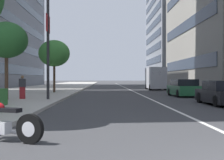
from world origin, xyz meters
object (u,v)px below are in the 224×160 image
car_lead_in_lane (184,88)px  delivery_van_ahead (155,78)px  motorcycle_under_tarp (1,122)px  street_tree_mid_sidewalk (6,40)px  street_tree_by_lamp_post (54,53)px  car_following_behind (222,93)px  street_lamp_with_banners (53,21)px  pedestrian_on_plaza (22,87)px

car_lead_in_lane → delivery_van_ahead: bearing=-1.9°
motorcycle_under_tarp → car_lead_in_lane: (17.56, -8.91, 0.22)m
street_tree_mid_sidewalk → street_tree_by_lamp_post: bearing=-7.4°
street_tree_by_lamp_post → car_following_behind: bearing=-137.4°
car_lead_in_lane → street_tree_mid_sidewalk: 14.18m
delivery_van_ahead → street_lamp_with_banners: 22.22m
motorcycle_under_tarp → car_following_behind: 13.14m
car_lead_in_lane → street_tree_by_lamp_post: bearing=67.0°
motorcycle_under_tarp → street_lamp_with_banners: (12.27, 0.84, 4.67)m
delivery_van_ahead → street_tree_mid_sidewalk: 23.75m
pedestrian_on_plaza → street_tree_mid_sidewalk: bearing=133.8°
street_tree_mid_sidewalk → street_tree_by_lamp_post: 10.11m
motorcycle_under_tarp → delivery_van_ahead: delivery_van_ahead is taller
motorcycle_under_tarp → delivery_van_ahead: size_ratio=0.41×
motorcycle_under_tarp → pedestrian_on_plaza: (12.66, 2.91, 0.45)m
motorcycle_under_tarp → delivery_van_ahead: 33.14m
car_following_behind → street_tree_by_lamp_post: street_tree_by_lamp_post is taller
motorcycle_under_tarp → car_lead_in_lane: bearing=-94.0°
car_following_behind → motorcycle_under_tarp: bearing=136.7°
car_following_behind → car_lead_in_lane: 7.96m
street_tree_mid_sidewalk → pedestrian_on_plaza: bearing=-47.0°
street_lamp_with_banners → pedestrian_on_plaza: 4.71m
street_tree_mid_sidewalk → pedestrian_on_plaza: (0.74, -0.79, -2.95)m
motorcycle_under_tarp → car_following_behind: size_ratio=0.51×
car_lead_in_lane → delivery_van_ahead: size_ratio=0.83×
street_lamp_with_banners → street_tree_by_lamp_post: street_lamp_with_banners is taller
motorcycle_under_tarp → pedestrian_on_plaza: pedestrian_on_plaza is taller
street_tree_by_lamp_post → motorcycle_under_tarp: bearing=-173.8°
car_following_behind → street_tree_mid_sidewalk: 13.27m
motorcycle_under_tarp → delivery_van_ahead: bearing=-82.8°
street_tree_mid_sidewalk → street_tree_by_lamp_post: (10.03, -1.30, 0.01)m
car_lead_in_lane → pedestrian_on_plaza: bearing=110.8°
delivery_van_ahead → pedestrian_on_plaza: size_ratio=3.41×
motorcycle_under_tarp → pedestrian_on_plaza: 12.99m
delivery_van_ahead → street_tree_mid_sidewalk: bearing=147.8°
motorcycle_under_tarp → street_tree_mid_sidewalk: (11.92, 3.70, 3.40)m
car_following_behind → street_lamp_with_banners: bearing=74.6°
delivery_van_ahead → car_following_behind: bearing=-179.8°
car_lead_in_lane → motorcycle_under_tarp: bearing=151.3°
motorcycle_under_tarp → street_tree_mid_sidewalk: street_tree_mid_sidewalk is taller
car_following_behind → street_lamp_with_banners: size_ratio=0.51×
motorcycle_under_tarp → street_tree_mid_sidewalk: bearing=-49.9°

